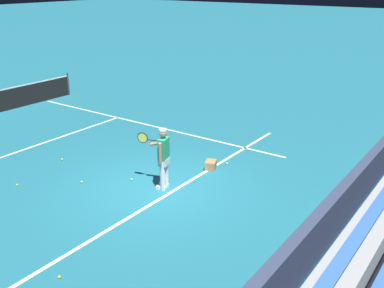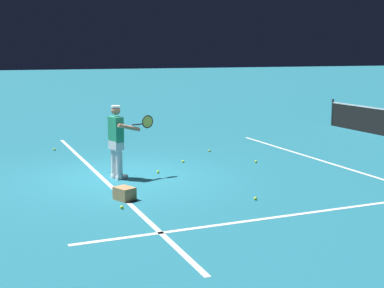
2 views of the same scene
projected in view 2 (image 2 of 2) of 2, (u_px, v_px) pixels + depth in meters
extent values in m
plane|color=#1E6B7F|center=(124.00, 177.00, 12.68)|extent=(160.00, 160.00, 0.00)
cube|color=white|center=(103.00, 179.00, 12.49)|extent=(12.00, 0.10, 0.01)
cube|color=white|center=(378.00, 203.00, 10.45)|extent=(0.10, 12.00, 0.01)
cube|color=white|center=(317.00, 159.00, 14.75)|extent=(8.22, 0.10, 0.01)
cylinder|color=silver|center=(114.00, 160.00, 12.51)|extent=(0.15, 0.15, 0.88)
cylinder|color=silver|center=(119.00, 161.00, 12.34)|extent=(0.15, 0.15, 0.88)
cube|color=white|center=(117.00, 176.00, 12.61)|extent=(0.19, 0.30, 0.09)
cube|color=white|center=(122.00, 177.00, 12.44)|extent=(0.19, 0.30, 0.09)
cube|color=silver|center=(116.00, 145.00, 12.36)|extent=(0.39, 0.31, 0.20)
cube|color=#239366|center=(116.00, 129.00, 12.30)|extent=(0.41, 0.31, 0.58)
sphere|color=#A37556|center=(116.00, 111.00, 12.23)|extent=(0.21, 0.21, 0.21)
cylinder|color=white|center=(116.00, 107.00, 12.22)|extent=(0.20, 0.20, 0.05)
cylinder|color=#A37556|center=(110.00, 130.00, 12.49)|extent=(0.09, 0.09, 0.56)
cylinder|color=#A37556|center=(129.00, 127.00, 12.23)|extent=(0.25, 0.58, 0.24)
cylinder|color=black|center=(138.00, 124.00, 12.37)|extent=(0.12, 0.30, 0.03)
torus|color=black|center=(148.00, 122.00, 12.54)|extent=(0.11, 0.31, 0.31)
cylinder|color=#D6D14C|center=(148.00, 122.00, 12.54)|extent=(0.08, 0.26, 0.27)
cube|color=#A87F51|center=(125.00, 194.00, 10.68)|extent=(0.49, 0.43, 0.26)
sphere|color=#CCE533|center=(256.00, 162.00, 14.27)|extent=(0.07, 0.07, 0.07)
sphere|color=#CCE533|center=(122.00, 207.00, 10.08)|extent=(0.07, 0.07, 0.07)
sphere|color=#CCE533|center=(255.00, 198.00, 10.69)|extent=(0.07, 0.07, 0.07)
sphere|color=#CCE533|center=(210.00, 151.00, 15.87)|extent=(0.07, 0.07, 0.07)
sphere|color=#CCE533|center=(183.00, 161.00, 14.30)|extent=(0.07, 0.07, 0.07)
sphere|color=#CCE533|center=(158.00, 172.00, 13.05)|extent=(0.07, 0.07, 0.07)
sphere|color=#CCE533|center=(54.00, 149.00, 16.07)|extent=(0.07, 0.07, 0.07)
cylinder|color=#33383D|center=(332.00, 112.00, 21.43)|extent=(0.09, 0.09, 1.07)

